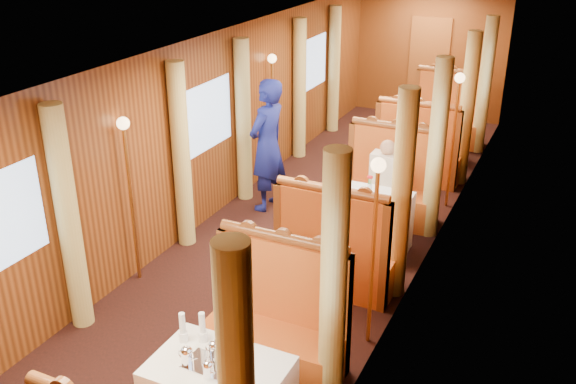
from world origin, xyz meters
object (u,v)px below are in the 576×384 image
Objects in this scene: banquette_mid_fwd at (335,256)px; banquette_mid_aft at (389,190)px; banquette_near_aft at (277,328)px; steward at (267,145)px; banquette_far_aft at (446,120)px; teapot_right at (208,371)px; table_far at (433,139)px; banquette_far_fwd at (417,155)px; tea_tray at (207,364)px; teapot_back at (214,352)px; table_mid at (365,223)px; rose_vase_far at (437,107)px; rose_vase_mid at (370,181)px; teapot_left at (187,358)px; passenger at (385,175)px.

banquette_mid_aft is (0.00, 2.03, 0.00)m from banquette_mid_fwd.
banquette_near_aft is 0.71× the size of steward.
banquette_far_aft is 8.17m from teapot_right.
steward is at bearing -119.99° from table_far.
banquette_mid_fwd is 1.28× the size of table_far.
tea_tray is at bearing -90.71° from banquette_far_fwd.
banquette_mid_fwd reaches higher than teapot_back.
table_far is (0.00, 3.50, 0.00)m from table_mid.
banquette_mid_fwd is 8.76× the size of teapot_back.
banquette_far_fwd reaches higher than rose_vase_far.
banquette_mid_aft is 1.10m from rose_vase_mid.
banquette_near_aft and banquette_mid_fwd have the same top height.
banquette_far_fwd is 8.43× the size of teapot_left.
table_far is at bearing 90.00° from passenger.
table_mid is at bearing -90.00° from banquette_far_fwd.
tea_tray is 0.94× the size of rose_vase_mid.
passenger is (-0.00, -2.74, 0.37)m from table_far.
teapot_left is at bearing 27.71° from steward.
banquette_far_aft is 7.97m from teapot_back.
teapot_right is (0.01, -1.16, 0.38)m from banquette_near_aft.
table_mid is 0.55m from rose_vase_mid.
steward reaches higher than tea_tray.
tea_tray is (-0.08, -6.02, 0.33)m from banquette_far_fwd.
banquette_near_aft is 1.10m from tea_tray.
banquette_far_fwd is at bearing -90.00° from banquette_far_aft.
tea_tray is 2.14× the size of teapot_left.
tea_tray is (-0.08, -2.52, 0.33)m from banquette_mid_fwd.
rose_vase_mid is at bearing 88.97° from banquette_mid_fwd.
steward is (-1.66, 0.62, 0.56)m from table_mid.
table_mid is 3.09× the size of tea_tray.
banquette_near_aft is 1.28× the size of table_far.
tea_tray is at bearing -91.00° from passenger.
banquette_far_aft reaches higher than table_far.
teapot_back is at bearing -91.31° from rose_vase_mid.
table_mid is 2.92× the size of rose_vase_mid.
passenger is at bearing 92.10° from teapot_left.
passenger is (0.08, 4.29, -0.02)m from tea_tray.
rose_vase_mid is 1.78m from steward.
tea_tray is at bearing -91.51° from rose_vase_mid.
banquette_far_aft is 3.72× the size of rose_vase_mid.
banquette_mid_aft is 1.79m from steward.
banquette_far_aft reaches higher than passenger.
teapot_right is 0.38× the size of rose_vase_mid.
table_far is 7.16m from teapot_right.
teapot_back is (-0.06, -7.96, 0.39)m from banquette_far_aft.
banquette_far_fwd is 6.15m from teapot_right.
banquette_mid_fwd is 9.67× the size of teapot_right.
table_far is 0.56× the size of steward.
teapot_right is (0.01, -6.13, 0.38)m from banquette_far_fwd.
banquette_mid_fwd is 0.71× the size of steward.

